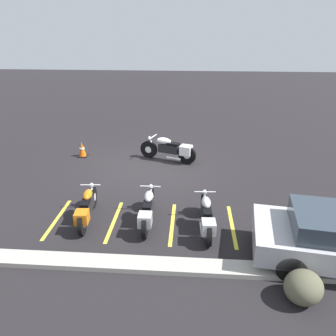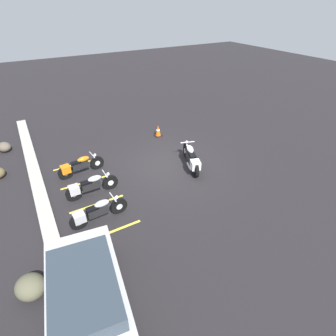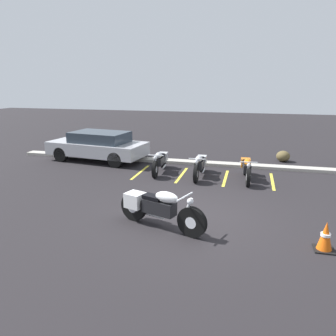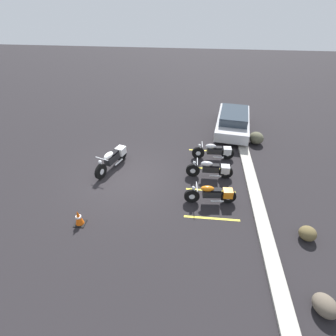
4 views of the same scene
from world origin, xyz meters
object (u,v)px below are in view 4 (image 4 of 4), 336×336
parked_bike_1 (212,169)px  landscape_rock_2 (308,233)px  motorcycle_white_featured (113,158)px  traffic_cone (79,218)px  parked_bike_2 (213,194)px  landscape_rock_1 (256,138)px  parked_bike_0 (215,151)px  landscape_rock_0 (325,306)px  car_silver (233,121)px

parked_bike_1 → landscape_rock_2: parked_bike_1 is taller
motorcycle_white_featured → traffic_cone: 3.72m
motorcycle_white_featured → traffic_cone: (3.70, -0.24, -0.20)m
parked_bike_2 → motorcycle_white_featured: bearing=-28.4°
parked_bike_1 → parked_bike_2: parked_bike_1 is taller
landscape_rock_2 → traffic_cone: (0.18, -8.03, 0.06)m
parked_bike_1 → parked_bike_2: size_ratio=1.02×
landscape_rock_1 → motorcycle_white_featured: bearing=-66.7°
parked_bike_2 → traffic_cone: 5.15m
parked_bike_0 → landscape_rock_2: 5.63m
parked_bike_0 → landscape_rock_2: bearing=118.7°
parked_bike_1 → landscape_rock_1: (-3.40, 2.53, -0.11)m
parked_bike_1 → landscape_rock_2: bearing=134.1°
landscape_rock_0 → landscape_rock_1: (-9.12, -0.29, 0.08)m
car_silver → motorcycle_white_featured: bearing=134.4°
motorcycle_white_featured → landscape_rock_2: (3.52, 7.79, -0.27)m
landscape_rock_0 → car_silver: bearing=-172.1°
landscape_rock_0 → parked_bike_0: bearing=-160.4°
parked_bike_1 → traffic_cone: (3.39, -4.87, -0.14)m
parked_bike_1 → parked_bike_2: bearing=89.3°
traffic_cone → motorcycle_white_featured: bearing=176.2°
parked_bike_0 → landscape_rock_1: parked_bike_0 is taller
motorcycle_white_featured → car_silver: car_silver is taller
car_silver → landscape_rock_2: (7.95, 1.81, -0.44)m
car_silver → landscape_rock_1: car_silver is taller
parked_bike_0 → car_silver: size_ratio=0.46×
parked_bike_0 → car_silver: 3.36m
motorcycle_white_featured → car_silver: bearing=145.6°
car_silver → landscape_rock_0: size_ratio=6.44×
landscape_rock_1 → parked_bike_0: bearing=-51.9°
parked_bike_0 → landscape_rock_0: 7.75m
parked_bike_1 → parked_bike_2: (1.70, -0.01, -0.01)m
landscape_rock_1 → landscape_rock_2: landscape_rock_1 is taller
car_silver → traffic_cone: size_ratio=7.05×
parked_bike_0 → landscape_rock_0: bearing=106.6°
landscape_rock_0 → traffic_cone: size_ratio=1.10×
parked_bike_0 → landscape_rock_2: size_ratio=3.61×
parked_bike_0 → traffic_cone: size_ratio=3.27×
parked_bike_1 → car_silver: car_silver is taller
parked_bike_2 → landscape_rock_1: size_ratio=2.59×
traffic_cone → parked_bike_1: bearing=124.9°
parked_bike_2 → landscape_rock_2: size_ratio=3.57×
car_silver → traffic_cone: car_silver is taller
landscape_rock_1 → parked_bike_1: bearing=-36.6°
motorcycle_white_featured → landscape_rock_2: bearing=84.8°
motorcycle_white_featured → landscape_rock_1: size_ratio=2.89×
motorcycle_white_featured → landscape_rock_1: motorcycle_white_featured is taller
parked_bike_0 → traffic_cone: parked_bike_0 is taller
parked_bike_1 → landscape_rock_0: size_ratio=3.00×
motorcycle_white_featured → car_silver: (-4.42, 5.98, 0.18)m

